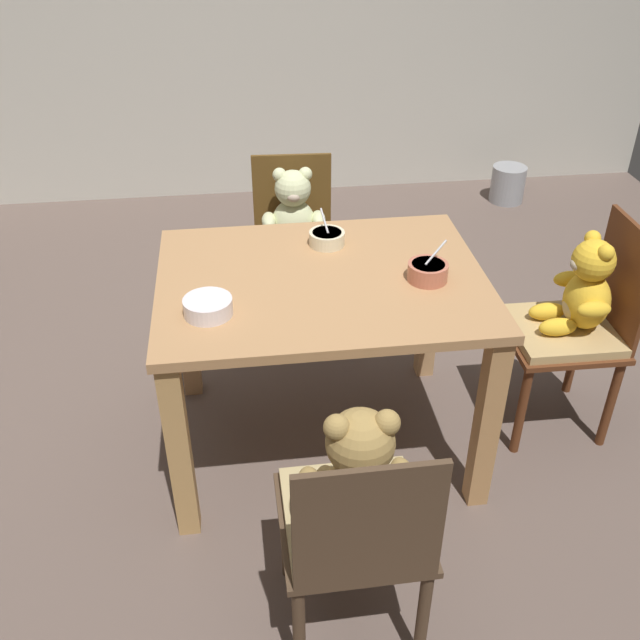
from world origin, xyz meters
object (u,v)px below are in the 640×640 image
porridge_bowl_terracotta_near_right (428,271)px  teddy_chair_far_center (294,225)px  dining_table (322,310)px  metal_pail (508,184)px  teddy_chair_near_front (357,500)px  teddy_chair_near_right (578,309)px  porridge_bowl_white_near_left (208,306)px  porridge_bowl_cream_far_center (327,238)px

porridge_bowl_terracotta_near_right → teddy_chair_far_center: bearing=112.6°
dining_table → metal_pail: (1.54, 2.15, -0.50)m
teddy_chair_near_front → porridge_bowl_terracotta_near_right: porridge_bowl_terracotta_near_right is taller
teddy_chair_near_front → teddy_chair_near_right: bearing=-50.2°
porridge_bowl_white_near_left → metal_pail: porridge_bowl_white_near_left is taller
porridge_bowl_terracotta_near_right → porridge_bowl_cream_far_center: size_ratio=0.98×
teddy_chair_near_right → porridge_bowl_terracotta_near_right: porridge_bowl_terracotta_near_right is taller
porridge_bowl_terracotta_near_right → dining_table: bearing=169.9°
teddy_chair_near_front → porridge_bowl_white_near_left: (-0.37, 0.66, 0.22)m
teddy_chair_near_front → porridge_bowl_cream_far_center: size_ratio=6.22×
teddy_chair_near_front → porridge_bowl_terracotta_near_right: 0.89m
porridge_bowl_cream_far_center → teddy_chair_near_front: bearing=-93.6°
dining_table → metal_pail: dining_table is taller
teddy_chair_far_center → porridge_bowl_terracotta_near_right: (0.38, -0.91, 0.24)m
porridge_bowl_white_near_left → teddy_chair_far_center: bearing=70.3°
teddy_chair_far_center → teddy_chair_near_right: size_ratio=0.95×
teddy_chair_far_center → teddy_chair_near_front: size_ratio=0.95×
porridge_bowl_white_near_left → metal_pail: 3.10m
porridge_bowl_terracotta_near_right → porridge_bowl_white_near_left: (-0.75, -0.12, -0.00)m
dining_table → porridge_bowl_terracotta_near_right: (0.36, -0.06, 0.17)m
dining_table → porridge_bowl_terracotta_near_right: porridge_bowl_terracotta_near_right is taller
dining_table → teddy_chair_near_front: bearing=-91.2°
porridge_bowl_cream_far_center → dining_table: bearing=-101.9°
teddy_chair_far_center → porridge_bowl_cream_far_center: size_ratio=5.90×
teddy_chair_near_right → porridge_bowl_white_near_left: (-1.37, -0.19, 0.24)m
metal_pail → teddy_chair_near_front: bearing=-117.4°
porridge_bowl_terracotta_near_right → metal_pail: size_ratio=0.58×
dining_table → teddy_chair_far_center: size_ratio=1.36×
porridge_bowl_cream_far_center → teddy_chair_far_center: bearing=96.6°
teddy_chair_near_right → teddy_chair_far_center: bearing=-39.2°
dining_table → porridge_bowl_terracotta_near_right: bearing=-10.1°
teddy_chair_near_front → metal_pail: 3.40m
teddy_chair_near_right → porridge_bowl_terracotta_near_right: size_ratio=6.32×
porridge_bowl_terracotta_near_right → porridge_bowl_white_near_left: porridge_bowl_terracotta_near_right is taller
dining_table → porridge_bowl_terracotta_near_right: size_ratio=8.15×
porridge_bowl_terracotta_near_right → metal_pail: bearing=62.0°
teddy_chair_near_front → porridge_bowl_terracotta_near_right: (0.38, 0.78, 0.23)m
dining_table → teddy_chair_near_right: teddy_chair_near_right is taller
teddy_chair_far_center → porridge_bowl_terracotta_near_right: 1.01m
dining_table → porridge_bowl_cream_far_center: (0.05, 0.24, 0.16)m
porridge_bowl_terracotta_near_right → porridge_bowl_cream_far_center: (-0.31, 0.30, -0.01)m
teddy_chair_near_right → porridge_bowl_white_near_left: 1.40m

